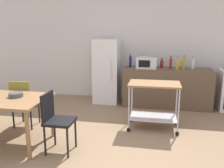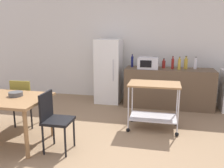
{
  "view_description": "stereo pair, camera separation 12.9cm",
  "coord_description": "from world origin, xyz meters",
  "px_view_note": "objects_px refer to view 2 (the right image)",
  "views": [
    {
      "loc": [
        0.67,
        -3.04,
        1.77
      ],
      "look_at": [
        -0.13,
        1.2,
        0.8
      ],
      "focal_mm": 38.74,
      "sensor_mm": 36.0,
      "label": 1
    },
    {
      "loc": [
        0.8,
        -3.01,
        1.77
      ],
      "look_at": [
        -0.13,
        1.2,
        0.8
      ],
      "focal_mm": 38.74,
      "sensor_mm": 36.0,
      "label": 2
    }
  ],
  "objects_px": {
    "refrigerator": "(109,71)",
    "bottle_olive_oil": "(164,64)",
    "bottle_soda": "(195,64)",
    "fruit_bowl": "(16,94)",
    "microwave": "(148,63)",
    "bottle_hot_sauce": "(173,64)",
    "chair_olive": "(24,99)",
    "kitchen_cart": "(154,98)",
    "bottle_soy_sauce": "(186,63)",
    "bottle_wine": "(132,61)",
    "chair_black": "(54,117)",
    "bottle_sesame_oil": "(179,64)"
  },
  "relations": [
    {
      "from": "microwave",
      "to": "bottle_hot_sauce",
      "type": "distance_m",
      "value": 0.55
    },
    {
      "from": "chair_olive",
      "to": "bottle_wine",
      "type": "bearing_deg",
      "value": -135.76
    },
    {
      "from": "microwave",
      "to": "bottle_olive_oil",
      "type": "bearing_deg",
      "value": 25.06
    },
    {
      "from": "chair_black",
      "to": "bottle_soda",
      "type": "xyz_separation_m",
      "value": [
        2.22,
        2.63,
        0.5
      ]
    },
    {
      "from": "chair_olive",
      "to": "bottle_soy_sauce",
      "type": "relative_size",
      "value": 3.03
    },
    {
      "from": "chair_olive",
      "to": "kitchen_cart",
      "type": "height_order",
      "value": "chair_olive"
    },
    {
      "from": "bottle_hot_sauce",
      "to": "fruit_bowl",
      "type": "distance_m",
      "value": 3.39
    },
    {
      "from": "chair_black",
      "to": "refrigerator",
      "type": "bearing_deg",
      "value": -4.74
    },
    {
      "from": "refrigerator",
      "to": "bottle_wine",
      "type": "xyz_separation_m",
      "value": [
        0.58,
        -0.02,
        0.26
      ]
    },
    {
      "from": "microwave",
      "to": "bottle_hot_sauce",
      "type": "xyz_separation_m",
      "value": [
        0.55,
        0.07,
        -0.01
      ]
    },
    {
      "from": "bottle_hot_sauce",
      "to": "fruit_bowl",
      "type": "height_order",
      "value": "bottle_hot_sauce"
    },
    {
      "from": "microwave",
      "to": "chair_black",
      "type": "bearing_deg",
      "value": -115.62
    },
    {
      "from": "chair_olive",
      "to": "bottle_wine",
      "type": "distance_m",
      "value": 2.6
    },
    {
      "from": "microwave",
      "to": "bottle_olive_oil",
      "type": "relative_size",
      "value": 2.07
    },
    {
      "from": "bottle_sesame_oil",
      "to": "bottle_soy_sauce",
      "type": "distance_m",
      "value": 0.21
    },
    {
      "from": "bottle_soda",
      "to": "bottle_soy_sauce",
      "type": "bearing_deg",
      "value": -170.18
    },
    {
      "from": "kitchen_cart",
      "to": "bottle_soda",
      "type": "distance_m",
      "value": 1.77
    },
    {
      "from": "refrigerator",
      "to": "fruit_bowl",
      "type": "height_order",
      "value": "refrigerator"
    },
    {
      "from": "kitchen_cart",
      "to": "bottle_olive_oil",
      "type": "bearing_deg",
      "value": 84.69
    },
    {
      "from": "refrigerator",
      "to": "microwave",
      "type": "relative_size",
      "value": 3.37
    },
    {
      "from": "kitchen_cart",
      "to": "bottle_olive_oil",
      "type": "height_order",
      "value": "bottle_olive_oil"
    },
    {
      "from": "chair_olive",
      "to": "bottle_hot_sauce",
      "type": "distance_m",
      "value": 3.24
    },
    {
      "from": "fruit_bowl",
      "to": "bottle_olive_oil",
      "type": "bearing_deg",
      "value": 47.37
    },
    {
      "from": "chair_olive",
      "to": "chair_black",
      "type": "bearing_deg",
      "value": 138.88
    },
    {
      "from": "kitchen_cart",
      "to": "fruit_bowl",
      "type": "relative_size",
      "value": 4.18
    },
    {
      "from": "bottle_wine",
      "to": "bottle_soda",
      "type": "xyz_separation_m",
      "value": [
        1.44,
        0.01,
        -0.01
      ]
    },
    {
      "from": "refrigerator",
      "to": "fruit_bowl",
      "type": "bearing_deg",
      "value": -110.69
    },
    {
      "from": "bottle_hot_sauce",
      "to": "bottle_soda",
      "type": "relative_size",
      "value": 1.08
    },
    {
      "from": "refrigerator",
      "to": "bottle_olive_oil",
      "type": "relative_size",
      "value": 6.97
    },
    {
      "from": "bottle_soda",
      "to": "fruit_bowl",
      "type": "xyz_separation_m",
      "value": [
        -2.94,
        -2.45,
        -0.23
      ]
    },
    {
      "from": "chair_black",
      "to": "kitchen_cart",
      "type": "height_order",
      "value": "chair_black"
    },
    {
      "from": "refrigerator",
      "to": "bottle_soy_sauce",
      "type": "height_order",
      "value": "refrigerator"
    },
    {
      "from": "bottle_hot_sauce",
      "to": "fruit_bowl",
      "type": "xyz_separation_m",
      "value": [
        -2.44,
        -2.34,
        -0.24
      ]
    },
    {
      "from": "bottle_sesame_oil",
      "to": "fruit_bowl",
      "type": "height_order",
      "value": "bottle_sesame_oil"
    },
    {
      "from": "bottle_olive_oil",
      "to": "bottle_hot_sauce",
      "type": "bearing_deg",
      "value": -25.68
    },
    {
      "from": "bottle_soy_sauce",
      "to": "bottle_olive_oil",
      "type": "bearing_deg",
      "value": 177.28
    },
    {
      "from": "fruit_bowl",
      "to": "chair_olive",
      "type": "bearing_deg",
      "value": 111.63
    },
    {
      "from": "chair_black",
      "to": "bottle_olive_oil",
      "type": "bearing_deg",
      "value": -30.49
    },
    {
      "from": "fruit_bowl",
      "to": "kitchen_cart",
      "type": "bearing_deg",
      "value": 24.48
    },
    {
      "from": "microwave",
      "to": "bottle_soy_sauce",
      "type": "bearing_deg",
      "value": 9.47
    },
    {
      "from": "bottle_hot_sauce",
      "to": "bottle_soy_sauce",
      "type": "xyz_separation_m",
      "value": [
        0.29,
        0.07,
        0.0
      ]
    },
    {
      "from": "refrigerator",
      "to": "bottle_olive_oil",
      "type": "distance_m",
      "value": 1.34
    },
    {
      "from": "bottle_hot_sauce",
      "to": "kitchen_cart",
      "type": "bearing_deg",
      "value": -103.61
    },
    {
      "from": "chair_olive",
      "to": "refrigerator",
      "type": "xyz_separation_m",
      "value": [
        1.15,
        1.89,
        0.26
      ]
    },
    {
      "from": "bottle_olive_oil",
      "to": "fruit_bowl",
      "type": "xyz_separation_m",
      "value": [
        -2.25,
        -2.44,
        -0.21
      ]
    },
    {
      "from": "chair_olive",
      "to": "bottle_hot_sauce",
      "type": "xyz_separation_m",
      "value": [
        2.67,
        1.78,
        0.51
      ]
    },
    {
      "from": "kitchen_cart",
      "to": "microwave",
      "type": "bearing_deg",
      "value": 99.12
    },
    {
      "from": "refrigerator",
      "to": "kitchen_cart",
      "type": "relative_size",
      "value": 1.7
    },
    {
      "from": "chair_olive",
      "to": "bottle_soy_sauce",
      "type": "bearing_deg",
      "value": -150.96
    },
    {
      "from": "chair_olive",
      "to": "microwave",
      "type": "xyz_separation_m",
      "value": [
        2.12,
        1.71,
        0.51
      ]
    }
  ]
}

